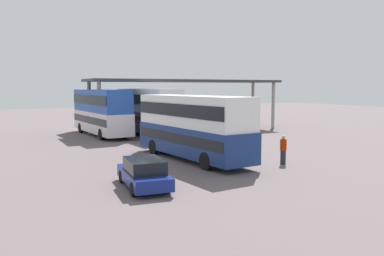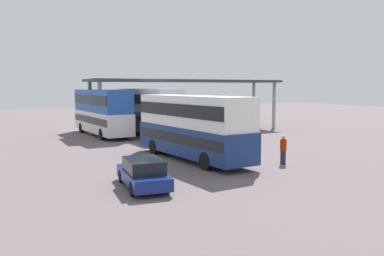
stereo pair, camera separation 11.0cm
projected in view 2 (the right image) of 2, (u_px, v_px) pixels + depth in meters
ground_plane at (213, 165)px, 23.27m from camera, size 140.00×140.00×0.00m
double_decker_main at (192, 125)px, 24.71m from camera, size 3.37×10.22×4.02m
parked_hatchback at (143, 173)px, 17.85m from camera, size 2.08×4.25×1.35m
double_decker_near_canopy at (102, 110)px, 37.21m from camera, size 3.11×10.51×4.32m
double_decker_mid_row at (148, 110)px, 37.29m from camera, size 3.05×10.42×4.39m
depot_canopy at (188, 83)px, 40.85m from camera, size 20.60×5.07×5.31m
pedestrian_waiting at (283, 150)px, 23.30m from camera, size 0.38×0.38×1.73m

